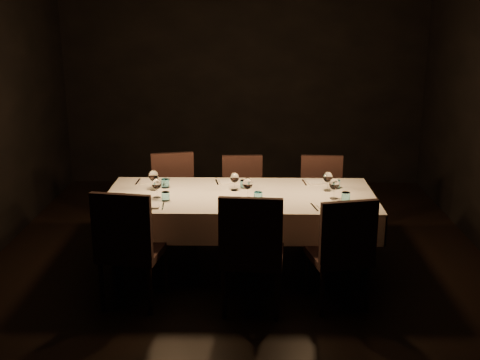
{
  "coord_description": "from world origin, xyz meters",
  "views": [
    {
      "loc": [
        0.09,
        -5.38,
        2.46
      ],
      "look_at": [
        0.0,
        0.0,
        0.9
      ],
      "focal_mm": 45.0,
      "sensor_mm": 36.0,
      "label": 1
    }
  ],
  "objects_px": {
    "chair_near_left": "(129,244)",
    "chair_far_right": "(321,196)",
    "chair_far_center": "(243,194)",
    "chair_near_right": "(342,248)",
    "chair_near_center": "(252,249)",
    "dining_table": "(240,202)",
    "chair_far_left": "(174,194)"
  },
  "relations": [
    {
      "from": "chair_near_center",
      "to": "chair_far_left",
      "type": "bearing_deg",
      "value": -58.15
    },
    {
      "from": "chair_near_center",
      "to": "chair_near_left",
      "type": "bearing_deg",
      "value": -1.02
    },
    {
      "from": "chair_near_center",
      "to": "dining_table",
      "type": "bearing_deg",
      "value": -78.1
    },
    {
      "from": "dining_table",
      "to": "chair_far_center",
      "type": "distance_m",
      "value": 0.84
    },
    {
      "from": "dining_table",
      "to": "chair_near_center",
      "type": "bearing_deg",
      "value": -82.79
    },
    {
      "from": "dining_table",
      "to": "chair_near_center",
      "type": "height_order",
      "value": "chair_near_center"
    },
    {
      "from": "chair_near_center",
      "to": "chair_far_center",
      "type": "relative_size",
      "value": 1.15
    },
    {
      "from": "chair_near_center",
      "to": "chair_near_right",
      "type": "bearing_deg",
      "value": -168.12
    },
    {
      "from": "dining_table",
      "to": "chair_near_center",
      "type": "distance_m",
      "value": 0.88
    },
    {
      "from": "dining_table",
      "to": "chair_far_right",
      "type": "height_order",
      "value": "chair_far_right"
    },
    {
      "from": "dining_table",
      "to": "chair_near_left",
      "type": "bearing_deg",
      "value": -140.12
    },
    {
      "from": "chair_near_left",
      "to": "chair_near_right",
      "type": "xyz_separation_m",
      "value": [
        1.77,
        -0.01,
        -0.02
      ]
    },
    {
      "from": "chair_near_right",
      "to": "chair_near_left",
      "type": "bearing_deg",
      "value": -13.11
    },
    {
      "from": "chair_near_left",
      "to": "chair_near_right",
      "type": "height_order",
      "value": "chair_near_left"
    },
    {
      "from": "dining_table",
      "to": "chair_near_center",
      "type": "relative_size",
      "value": 2.41
    },
    {
      "from": "dining_table",
      "to": "chair_near_right",
      "type": "xyz_separation_m",
      "value": [
        0.85,
        -0.77,
        -0.14
      ]
    },
    {
      "from": "dining_table",
      "to": "chair_far_right",
      "type": "xyz_separation_m",
      "value": [
        0.86,
        0.75,
        -0.17
      ]
    },
    {
      "from": "chair_far_right",
      "to": "chair_far_center",
      "type": "bearing_deg",
      "value": 178.22
    },
    {
      "from": "chair_near_left",
      "to": "chair_near_right",
      "type": "distance_m",
      "value": 1.77
    },
    {
      "from": "chair_far_left",
      "to": "chair_far_right",
      "type": "bearing_deg",
      "value": -12.57
    },
    {
      "from": "chair_near_left",
      "to": "chair_far_right",
      "type": "xyz_separation_m",
      "value": [
        1.77,
        1.51,
        -0.05
      ]
    },
    {
      "from": "dining_table",
      "to": "chair_near_left",
      "type": "height_order",
      "value": "chair_near_left"
    },
    {
      "from": "chair_near_left",
      "to": "chair_near_center",
      "type": "xyz_separation_m",
      "value": [
        1.02,
        -0.1,
        0.0
      ]
    },
    {
      "from": "chair_far_center",
      "to": "dining_table",
      "type": "bearing_deg",
      "value": -94.51
    },
    {
      "from": "chair_near_right",
      "to": "chair_far_right",
      "type": "xyz_separation_m",
      "value": [
        0.0,
        1.52,
        -0.03
      ]
    },
    {
      "from": "chair_near_left",
      "to": "chair_far_right",
      "type": "height_order",
      "value": "chair_near_left"
    },
    {
      "from": "chair_far_right",
      "to": "chair_near_left",
      "type": "bearing_deg",
      "value": -136.66
    },
    {
      "from": "dining_table",
      "to": "chair_near_right",
      "type": "distance_m",
      "value": 1.16
    },
    {
      "from": "chair_far_center",
      "to": "chair_far_right",
      "type": "xyz_separation_m",
      "value": [
        0.84,
        -0.07,
        0.01
      ]
    },
    {
      "from": "dining_table",
      "to": "chair_far_center",
      "type": "relative_size",
      "value": 2.77
    },
    {
      "from": "dining_table",
      "to": "chair_far_left",
      "type": "bearing_deg",
      "value": 133.84
    },
    {
      "from": "chair_far_center",
      "to": "chair_near_right",
      "type": "bearing_deg",
      "value": -65.64
    }
  ]
}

